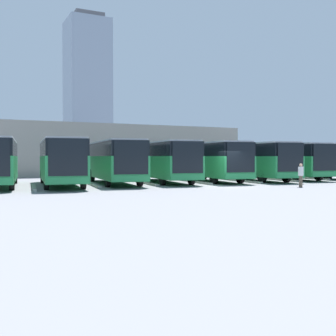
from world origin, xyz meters
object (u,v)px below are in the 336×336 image
at_px(bus_5, 114,160).
at_px(bus_0, 313,160).
at_px(bus_2, 252,160).
at_px(bus_4, 163,160).
at_px(bus_6, 61,160).
at_px(pedestrian, 301,175).
at_px(bus_3, 209,160).
at_px(bus_1, 284,160).

bearing_deg(bus_5, bus_0, -171.31).
bearing_deg(bus_5, bus_2, -175.79).
bearing_deg(bus_4, bus_6, 13.16).
distance_m(bus_0, pedestrian, 14.60).
bearing_deg(bus_0, bus_3, 10.42).
relative_size(bus_1, pedestrian, 7.26).
xyz_separation_m(bus_2, bus_3, (4.22, -0.54, 0.00)).
relative_size(bus_2, bus_5, 1.00).
distance_m(bus_3, bus_4, 4.23).
bearing_deg(bus_5, pedestrian, 145.26).
bearing_deg(bus_4, bus_2, -178.16).
relative_size(bus_3, bus_6, 1.00).
distance_m(bus_2, bus_3, 4.25).
distance_m(bus_1, bus_4, 12.65).
bearing_deg(bus_3, bus_4, 3.24).
xyz_separation_m(bus_1, bus_4, (12.65, -0.27, 0.00)).
bearing_deg(bus_3, bus_0, -169.58).
xyz_separation_m(bus_4, bus_5, (4.22, 0.09, 0.00)).
height_order(bus_0, bus_2, same).
height_order(bus_0, bus_6, same).
relative_size(bus_5, bus_6, 1.00).
bearing_deg(bus_1, bus_5, 7.17).
bearing_deg(bus_0, bus_1, 14.74).
bearing_deg(bus_3, bus_1, -171.76).
distance_m(bus_4, pedestrian, 11.18).
height_order(bus_6, pedestrian, bus_6).
relative_size(bus_0, bus_5, 1.00).
distance_m(bus_3, bus_6, 12.66).
bearing_deg(bus_1, bus_2, 16.02).
xyz_separation_m(bus_0, bus_2, (8.43, 1.12, 0.00)).
relative_size(bus_3, bus_5, 1.00).
bearing_deg(pedestrian, bus_2, -135.86).
bearing_deg(bus_1, bus_6, 9.21).
height_order(bus_0, bus_3, same).
bearing_deg(pedestrian, bus_0, -168.16).
distance_m(bus_1, bus_6, 21.09).
bearing_deg(bus_4, pedestrian, 130.10).
xyz_separation_m(bus_2, bus_6, (16.86, -0.09, 0.00)).
distance_m(bus_5, pedestrian, 13.84).
distance_m(bus_6, pedestrian, 16.80).
bearing_deg(bus_2, bus_3, 0.44).
relative_size(bus_0, bus_6, 1.00).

